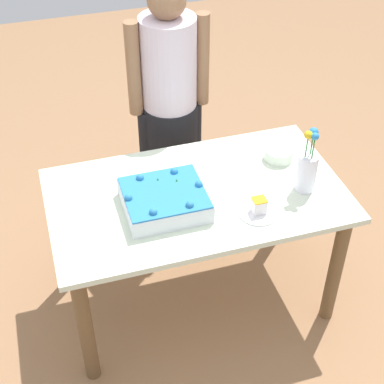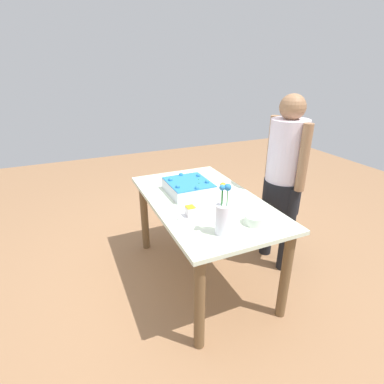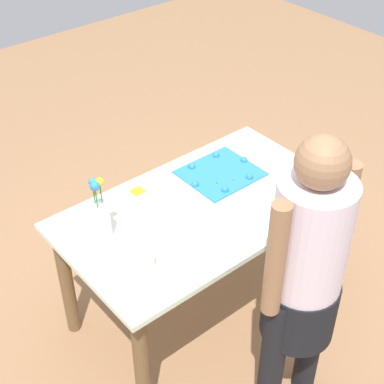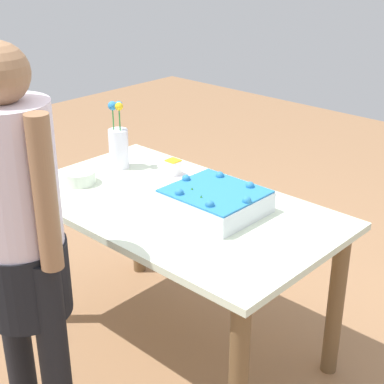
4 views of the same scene
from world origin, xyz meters
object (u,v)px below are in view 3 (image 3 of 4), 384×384
(serving_plate_with_slice, at_px, (138,200))
(cake_knife, at_px, (186,238))
(flower_vase, at_px, (100,218))
(fruit_bowl, at_px, (138,261))
(sheet_cake, at_px, (220,180))
(person_standing, at_px, (304,273))

(serving_plate_with_slice, bearing_deg, cake_knife, -86.21)
(flower_vase, xyz_separation_m, fruit_bowl, (0.02, -0.26, -0.09))
(sheet_cake, bearing_deg, person_standing, -106.94)
(cake_knife, xyz_separation_m, fruit_bowl, (-0.27, -0.01, 0.03))
(cake_knife, distance_m, fruit_bowl, 0.28)
(sheet_cake, relative_size, fruit_bowl, 2.54)
(sheet_cake, height_order, serving_plate_with_slice, sheet_cake)
(sheet_cake, height_order, fruit_bowl, sheet_cake)
(serving_plate_with_slice, distance_m, flower_vase, 0.31)
(serving_plate_with_slice, distance_m, person_standing, 0.94)
(fruit_bowl, bearing_deg, sheet_cake, 16.98)
(sheet_cake, relative_size, cake_knife, 1.66)
(cake_knife, height_order, flower_vase, flower_vase)
(person_standing, bearing_deg, fruit_bowl, 36.50)
(sheet_cake, distance_m, serving_plate_with_slice, 0.43)
(cake_knife, distance_m, flower_vase, 0.40)
(person_standing, bearing_deg, serving_plate_with_slice, 10.16)
(fruit_bowl, bearing_deg, serving_plate_with_slice, 54.66)
(serving_plate_with_slice, bearing_deg, fruit_bowl, -125.34)
(serving_plate_with_slice, relative_size, cake_knife, 0.84)
(flower_vase, bearing_deg, person_standing, -61.90)
(flower_vase, height_order, fruit_bowl, flower_vase)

